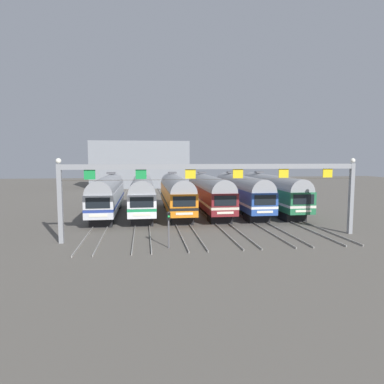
{
  "coord_description": "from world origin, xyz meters",
  "views": [
    {
      "loc": [
        -6.02,
        -42.48,
        7.0
      ],
      "look_at": [
        0.2,
        1.79,
        2.54
      ],
      "focal_mm": 32.17,
      "sensor_mm": 36.0,
      "label": 1
    }
  ],
  "objects": [
    {
      "name": "ground_plane",
      "position": [
        0.0,
        0.0,
        0.0
      ],
      "size": [
        160.0,
        160.0,
        0.0
      ],
      "primitive_type": "plane",
      "color": "#5B564F"
    },
    {
      "name": "track_bed",
      "position": [
        -0.0,
        17.0,
        0.07
      ],
      "size": [
        22.32,
        70.0,
        0.15
      ],
      "color": "gray",
      "rests_on": "ground"
    },
    {
      "name": "commuter_train_silver",
      "position": [
        -10.41,
        -0.0,
        2.69
      ],
      "size": [
        2.88,
        18.06,
        5.05
      ],
      "color": "silver",
      "rests_on": "ground"
    },
    {
      "name": "commuter_train_white",
      "position": [
        -6.24,
        -0.0,
        2.69
      ],
      "size": [
        2.88,
        18.06,
        5.05
      ],
      "color": "white",
      "rests_on": "ground"
    },
    {
      "name": "commuter_train_orange",
      "position": [
        -2.08,
        -0.0,
        2.69
      ],
      "size": [
        2.88,
        18.06,
        5.05
      ],
      "color": "orange",
      "rests_on": "ground"
    },
    {
      "name": "commuter_train_maroon",
      "position": [
        2.08,
        -0.0,
        2.69
      ],
      "size": [
        2.88,
        18.06,
        5.05
      ],
      "color": "maroon",
      "rests_on": "ground"
    },
    {
      "name": "commuter_train_blue",
      "position": [
        6.24,
        -0.0,
        2.69
      ],
      "size": [
        2.88,
        18.06,
        5.05
      ],
      "color": "#284C9E",
      "rests_on": "ground"
    },
    {
      "name": "commuter_train_green",
      "position": [
        10.41,
        -0.0,
        2.69
      ],
      "size": [
        2.88,
        18.06,
        5.05
      ],
      "color": "#236B42",
      "rests_on": "ground"
    },
    {
      "name": "catenary_gantry",
      "position": [
        0.0,
        -13.5,
        5.36
      ],
      "size": [
        26.05,
        0.44,
        6.97
      ],
      "color": "gray",
      "rests_on": "ground"
    },
    {
      "name": "yard_signal_mast",
      "position": [
        -4.16,
        -16.25,
        1.99
      ],
      "size": [
        0.28,
        0.35,
        2.85
      ],
      "color": "#59595E",
      "rests_on": "ground"
    },
    {
      "name": "maintenance_building",
      "position": [
        -6.84,
        40.81,
        5.41
      ],
      "size": [
        22.53,
        10.0,
        10.82
      ],
      "primitive_type": "cube",
      "color": "gray",
      "rests_on": "ground"
    }
  ]
}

